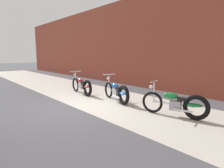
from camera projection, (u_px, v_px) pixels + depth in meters
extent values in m
plane|color=#47474C|center=(77.00, 108.00, 6.62)|extent=(80.00, 80.00, 0.00)
cube|color=#B2ADA3|center=(115.00, 100.00, 7.74)|extent=(36.00, 3.50, 0.01)
cube|color=brown|center=(167.00, 41.00, 9.57)|extent=(36.00, 0.50, 5.04)
torus|color=black|center=(76.00, 85.00, 9.61)|extent=(0.68, 0.15, 0.68)
torus|color=black|center=(87.00, 88.00, 8.55)|extent=(0.74, 0.21, 0.73)
cylinder|color=silver|center=(81.00, 86.00, 9.08)|extent=(1.23, 0.19, 0.06)
cube|color=#99999E|center=(82.00, 87.00, 9.02)|extent=(0.34, 0.25, 0.28)
ellipsoid|color=red|center=(80.00, 80.00, 9.10)|extent=(0.46, 0.24, 0.20)
ellipsoid|color=red|center=(87.00, 86.00, 8.58)|extent=(0.46, 0.23, 0.10)
cube|color=black|center=(84.00, 83.00, 8.82)|extent=(0.30, 0.23, 0.08)
cylinder|color=silver|center=(76.00, 79.00, 9.53)|extent=(0.05, 0.05, 0.62)
cylinder|color=silver|center=(75.00, 71.00, 9.48)|extent=(0.09, 0.58, 0.03)
sphere|color=white|center=(75.00, 75.00, 9.59)|extent=(0.11, 0.11, 0.11)
cylinder|color=silver|center=(81.00, 89.00, 8.75)|extent=(0.55, 0.12, 0.06)
torus|color=black|center=(109.00, 90.00, 8.21)|extent=(0.68, 0.25, 0.68)
torus|color=black|center=(124.00, 95.00, 7.05)|extent=(0.74, 0.31, 0.73)
cylinder|color=silver|center=(116.00, 92.00, 7.63)|extent=(1.21, 0.36, 0.06)
cube|color=#99999E|center=(116.00, 93.00, 7.56)|extent=(0.36, 0.29, 0.28)
ellipsoid|color=blue|center=(115.00, 85.00, 7.66)|extent=(0.47, 0.29, 0.20)
ellipsoid|color=blue|center=(123.00, 93.00, 7.09)|extent=(0.47, 0.28, 0.10)
cube|color=black|center=(119.00, 88.00, 7.35)|extent=(0.32, 0.26, 0.08)
cylinder|color=silver|center=(109.00, 83.00, 8.13)|extent=(0.05, 0.05, 0.62)
cylinder|color=silver|center=(109.00, 74.00, 8.07)|extent=(0.18, 0.57, 0.03)
sphere|color=white|center=(108.00, 78.00, 8.19)|extent=(0.11, 0.11, 0.11)
cylinder|color=silver|center=(116.00, 96.00, 7.30)|extent=(0.55, 0.19, 0.06)
torus|color=black|center=(152.00, 102.00, 6.10)|extent=(0.68, 0.27, 0.68)
torus|color=black|center=(196.00, 108.00, 5.39)|extent=(0.74, 0.33, 0.73)
cylinder|color=silver|center=(173.00, 104.00, 5.74)|extent=(1.20, 0.40, 0.06)
cube|color=#99999E|center=(176.00, 105.00, 5.70)|extent=(0.37, 0.30, 0.28)
ellipsoid|color=#197A38|center=(171.00, 96.00, 5.75)|extent=(0.48, 0.30, 0.20)
ellipsoid|color=#197A38|center=(194.00, 105.00, 5.40)|extent=(0.47, 0.30, 0.10)
cube|color=black|center=(183.00, 99.00, 5.56)|extent=(0.32, 0.27, 0.08)
cylinder|color=silver|center=(154.00, 93.00, 6.03)|extent=(0.05, 0.05, 0.62)
cylinder|color=silver|center=(154.00, 81.00, 5.97)|extent=(0.19, 0.57, 0.03)
sphere|color=white|center=(151.00, 87.00, 6.06)|extent=(0.11, 0.11, 0.11)
cylinder|color=silver|center=(183.00, 111.00, 5.46)|extent=(0.54, 0.21, 0.06)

